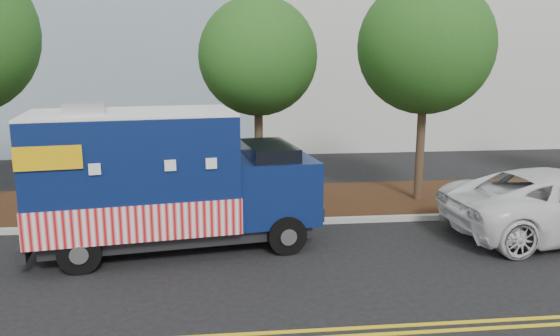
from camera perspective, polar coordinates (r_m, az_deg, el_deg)
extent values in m
plane|color=black|center=(13.55, -7.06, -7.96)|extent=(120.00, 120.00, 0.00)
cube|color=#9E9E99|center=(14.86, -7.01, -5.87)|extent=(120.00, 0.18, 0.15)
cube|color=black|center=(16.87, -6.93, -3.71)|extent=(120.00, 4.00, 0.15)
cube|color=gold|center=(9.48, -7.39, -17.03)|extent=(120.00, 0.10, 0.01)
cylinder|color=#38281C|center=(16.79, -2.23, 2.35)|extent=(0.26, 0.26, 3.62)
sphere|color=#165016|center=(16.57, -2.31, 11.59)|extent=(3.55, 3.55, 3.55)
cylinder|color=#38281C|center=(17.20, 14.46, 2.51)|extent=(0.26, 0.26, 3.79)
sphere|color=#165016|center=(16.99, 14.97, 12.20)|extent=(4.00, 4.00, 4.00)
cube|color=#473828|center=(15.65, -21.75, -1.46)|extent=(0.06, 0.06, 2.40)
cube|color=black|center=(13.40, -10.49, -6.25)|extent=(6.29, 2.92, 0.30)
cube|color=#0A1949|center=(13.00, -15.02, -0.21)|extent=(4.86, 3.13, 2.60)
cube|color=#BA0B12|center=(13.21, -14.80, -4.12)|extent=(4.91, 3.20, 0.81)
cube|color=white|center=(12.80, -15.33, 5.57)|extent=(4.86, 3.13, 0.06)
cube|color=#B7B7BA|center=(12.83, -19.73, 5.95)|extent=(0.98, 0.98, 0.24)
cube|color=#0A1949|center=(13.49, -0.97, -1.97)|extent=(2.27, 2.59, 1.51)
cube|color=black|center=(13.32, -1.21, 1.05)|extent=(1.38, 2.25, 0.70)
cube|color=black|center=(13.88, 3.04, -3.76)|extent=(0.40, 2.15, 0.32)
cube|color=black|center=(13.59, -24.59, -6.75)|extent=(0.55, 2.44, 0.30)
cube|color=#B7B7BA|center=(13.21, -25.01, -0.50)|extent=(0.33, 1.93, 2.06)
cube|color=#B7B7BA|center=(14.25, -13.72, 1.11)|extent=(1.93, 0.33, 1.19)
cube|color=#E8AE0C|center=(11.76, -23.10, 0.95)|extent=(1.29, 0.21, 0.49)
cube|color=#E8AE0C|center=(14.27, -21.67, 2.83)|extent=(1.29, 0.21, 0.49)
cylinder|color=black|center=(12.74, 0.71, -7.01)|extent=(0.94, 0.43, 0.91)
cylinder|color=black|center=(14.78, -1.57, -4.34)|extent=(0.94, 0.43, 0.91)
cylinder|color=black|center=(12.40, -20.20, -8.30)|extent=(0.94, 0.43, 0.91)
cylinder|color=black|center=(14.49, -19.42, -5.36)|extent=(0.94, 0.43, 0.91)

